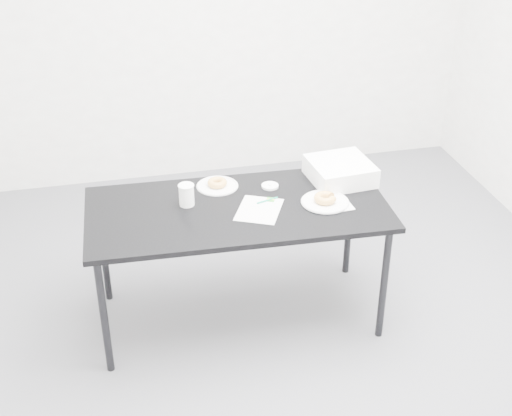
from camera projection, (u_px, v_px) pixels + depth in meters
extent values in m
plane|color=#535358|center=(271.00, 326.00, 4.03)|extent=(4.00, 4.00, 0.00)
cube|color=white|center=(204.00, 0.00, 5.04)|extent=(4.00, 0.02, 2.70)
cube|color=black|center=(238.00, 209.00, 3.76)|extent=(1.61, 0.80, 0.03)
cylinder|color=black|center=(104.00, 317.00, 3.55)|extent=(0.04, 0.04, 0.69)
cylinder|color=black|center=(103.00, 249.00, 4.09)|extent=(0.04, 0.04, 0.69)
cylinder|color=black|center=(384.00, 284.00, 3.79)|extent=(0.04, 0.04, 0.69)
cylinder|color=black|center=(349.00, 224.00, 4.33)|extent=(0.04, 0.04, 0.69)
cube|color=silver|center=(259.00, 210.00, 3.72)|extent=(0.31, 0.34, 0.00)
cube|color=green|center=(271.00, 200.00, 3.81)|extent=(0.06, 0.06, 0.00)
cylinder|color=#0B8160|center=(267.00, 200.00, 3.80)|extent=(0.12, 0.05, 0.01)
cube|color=silver|center=(333.00, 204.00, 3.78)|extent=(0.19, 0.19, 0.00)
cylinder|color=white|center=(325.00, 202.00, 3.78)|extent=(0.26, 0.26, 0.01)
torus|color=gold|center=(325.00, 198.00, 3.77)|extent=(0.13, 0.13, 0.04)
cylinder|color=white|center=(217.00, 186.00, 3.95)|extent=(0.23, 0.23, 0.01)
torus|color=gold|center=(217.00, 183.00, 3.94)|extent=(0.13, 0.13, 0.04)
cylinder|color=white|center=(187.00, 195.00, 3.74)|extent=(0.08, 0.08, 0.12)
cylinder|color=white|center=(270.00, 186.00, 3.94)|extent=(0.09, 0.09, 0.01)
cube|color=white|center=(340.00, 171.00, 3.99)|extent=(0.36, 0.36, 0.11)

